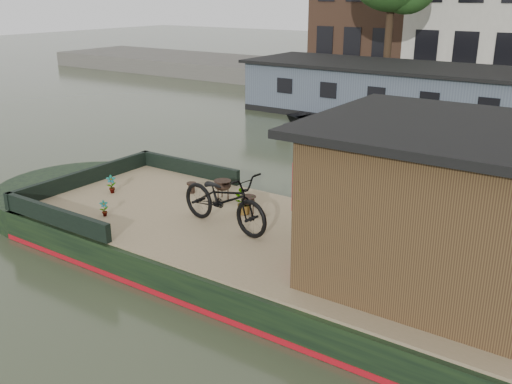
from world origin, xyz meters
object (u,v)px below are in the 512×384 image
Objects in this scene: potted_plant_a at (111,184)px; brazier_rear at (223,190)px; bicycle at (224,199)px; brazier_front at (248,205)px; cabin at (447,205)px; dinghy at (325,118)px.

brazier_rear is at bearing 25.31° from potted_plant_a.
brazier_rear is (-0.96, 1.18, -0.34)m from bicycle.
potted_plant_a reaches higher than brazier_front.
bicycle is 5.25× the size of potted_plant_a.
potted_plant_a is (-7.17, -0.07, -1.03)m from cabin.
brazier_rear is 0.13× the size of dinghy.
cabin is at bearing -11.40° from brazier_rear.
dinghy is (-3.82, 11.17, -0.87)m from bicycle.
dinghy is at bearing 125.32° from cabin.
potted_plant_a is at bearing -162.13° from dinghy.
dinghy is (-2.86, 9.98, -0.52)m from brazier_rear.
cabin is 1.23× the size of dinghy.
brazier_rear is at bearing 157.98° from brazier_front.
cabin reaches higher than brazier_rear.
brazier_rear is (-4.92, 0.99, -1.02)m from cabin.
cabin is 9.54× the size of brazier_rear.
cabin reaches higher than dinghy.
cabin is 11.02× the size of brazier_front.
bicycle is 11.83m from dinghy.
cabin reaches higher than potted_plant_a.
brazier_front is at bearing 171.20° from cabin.
bicycle is at bearing -146.41° from dinghy.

